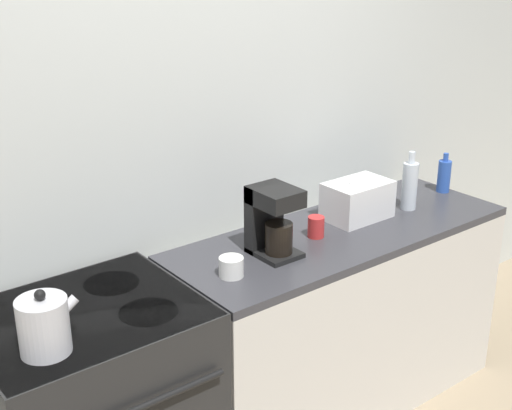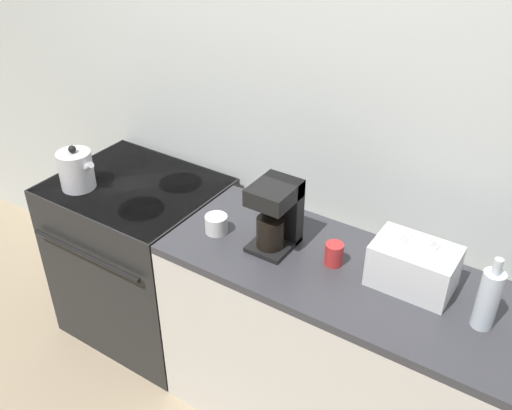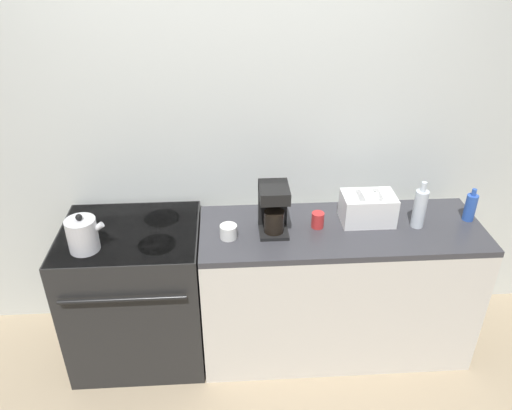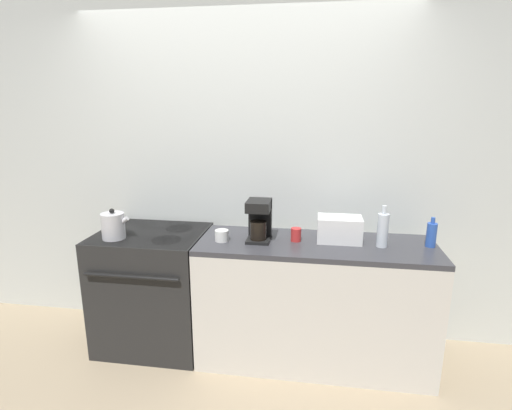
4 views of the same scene
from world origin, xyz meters
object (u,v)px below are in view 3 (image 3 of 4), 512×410
object	(u,v)px
coffee_maker	(273,206)
bottle_blue	(470,207)
cup_white	(229,232)
toaster	(368,208)
kettle	(83,235)
stove	(137,292)
bottle_clear	(420,208)
cup_red	(318,220)

from	to	relation	value
coffee_maker	bottle_blue	world-z (taller)	coffee_maker
cup_white	toaster	bearing A→B (deg)	8.58
kettle	toaster	xyz separation A→B (m)	(1.57, 0.19, -0.01)
stove	coffee_maker	distance (m)	1.01
toaster	bottle_blue	xyz separation A→B (m)	(0.60, -0.02, -0.00)
kettle	coffee_maker	bearing A→B (deg)	7.35
kettle	coffee_maker	xyz separation A→B (m)	(1.02, 0.13, 0.06)
cup_white	stove	bearing A→B (deg)	170.61
cup_white	coffee_maker	bearing A→B (deg)	14.94
stove	cup_white	bearing A→B (deg)	-9.39
coffee_maker	bottle_clear	bearing A→B (deg)	-1.00
cup_red	bottle_blue	bearing A→B (deg)	1.54
toaster	coffee_maker	bearing A→B (deg)	-174.42
coffee_maker	cup_white	world-z (taller)	coffee_maker
stove	cup_white	size ratio (longest dim) A/B	9.41
bottle_blue	cup_red	distance (m)	0.90
kettle	cup_white	size ratio (longest dim) A/B	2.29
kettle	bottle_blue	distance (m)	2.18
toaster	bottle_blue	world-z (taller)	bottle_blue
bottle_clear	cup_white	world-z (taller)	bottle_clear
kettle	bottle_blue	xyz separation A→B (m)	(2.17, 0.17, -0.01)
stove	kettle	size ratio (longest dim) A/B	4.10
coffee_maker	bottle_clear	world-z (taller)	coffee_maker
stove	kettle	world-z (taller)	kettle
bottle_blue	toaster	bearing A→B (deg)	178.09
toaster	bottle_clear	distance (m)	0.29
toaster	cup_red	distance (m)	0.30
bottle_blue	coffee_maker	bearing A→B (deg)	-178.31
bottle_blue	bottle_clear	world-z (taller)	bottle_clear
coffee_maker	cup_red	world-z (taller)	coffee_maker
stove	cup_red	xyz separation A→B (m)	(1.08, -0.02, 0.48)
cup_white	bottle_blue	bearing A→B (deg)	4.13
stove	bottle_clear	world-z (taller)	bottle_clear
bottle_clear	coffee_maker	bearing A→B (deg)	179.00
coffee_maker	cup_white	size ratio (longest dim) A/B	3.02
stove	kettle	distance (m)	0.59
kettle	bottle_blue	world-z (taller)	kettle
bottle_blue	cup_white	world-z (taller)	bottle_blue
toaster	cup_white	bearing A→B (deg)	-171.42
cup_red	coffee_maker	bearing A→B (deg)	-177.78
stove	toaster	xyz separation A→B (m)	(1.37, 0.03, 0.52)
coffee_maker	kettle	bearing A→B (deg)	-172.65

